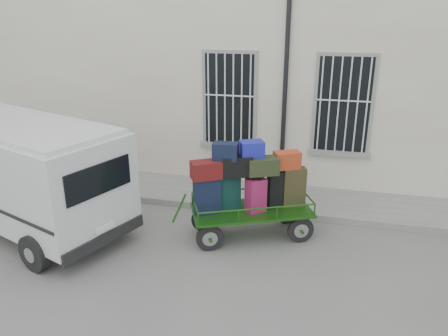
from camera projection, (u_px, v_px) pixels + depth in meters
ground at (215, 242)px, 8.64m from camera, size 80.00×80.00×0.00m
building at (263, 58)px, 12.63m from camera, size 24.00×5.15×6.00m
sidewalk at (238, 195)px, 10.62m from camera, size 24.00×1.70×0.15m
luggage_cart at (249, 189)px, 8.50m from camera, size 2.74×1.91×1.99m
van at (26, 170)px, 8.76m from camera, size 4.85×3.32×2.27m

